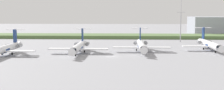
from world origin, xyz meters
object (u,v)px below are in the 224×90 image
regional_jet_nearest (5,49)px  regional_jet_second (79,47)px  regional_jet_third (141,45)px  antenna_mast (181,23)px  regional_jet_fourth (210,44)px

regional_jet_nearest → regional_jet_second: (25.94, 7.35, 0.00)m
regional_jet_third → antenna_mast: size_ratio=1.30×
regional_jet_nearest → antenna_mast: 89.52m
regional_jet_nearest → regional_jet_fourth: size_ratio=1.00×
regional_jet_third → regional_jet_fourth: same height
regional_jet_second → antenna_mast: 64.82m
regional_jet_second → regional_jet_fourth: same height
regional_jet_second → antenna_mast: (47.01, 44.02, 7.37)m
regional_jet_second → antenna_mast: bearing=43.1°
regional_jet_second → regional_jet_third: bearing=13.0°
regional_jet_nearest → regional_jet_second: bearing=15.8°
regional_jet_fourth → antenna_mast: antenna_mast is taller
regional_jet_nearest → antenna_mast: antenna_mast is taller
regional_jet_fourth → regional_jet_nearest: bearing=-167.3°
regional_jet_nearest → regional_jet_fourth: bearing=12.7°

